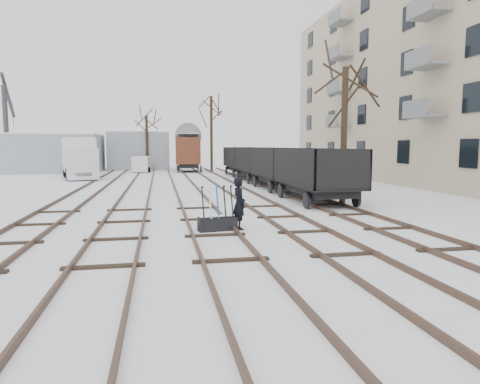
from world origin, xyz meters
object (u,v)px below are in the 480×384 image
(worker, at_px, (239,203))
(lorry, at_px, (79,157))
(freight_wagon_a, at_px, (315,182))
(ground_frame, at_px, (218,222))
(panel_van, at_px, (142,164))
(box_van_wagon, at_px, (188,150))
(crane, at_px, (8,148))

(worker, height_order, lorry, lorry)
(worker, distance_m, freight_wagon_a, 8.01)
(ground_frame, height_order, panel_van, panel_van)
(box_van_wagon, relative_size, lorry, 0.69)
(ground_frame, relative_size, box_van_wagon, 0.27)
(worker, bearing_deg, crane, 17.19)
(ground_frame, relative_size, freight_wagon_a, 0.23)
(worker, bearing_deg, panel_van, -3.40)
(worker, xyz_separation_m, box_van_wagon, (0.54, 32.90, 1.50))
(lorry, distance_m, panel_van, 9.45)
(lorry, relative_size, panel_van, 2.06)
(box_van_wagon, height_order, crane, crane)
(ground_frame, distance_m, worker, 0.97)
(box_van_wagon, height_order, panel_van, box_van_wagon)
(freight_wagon_a, height_order, box_van_wagon, box_van_wagon)
(ground_frame, bearing_deg, crane, 107.98)
(ground_frame, relative_size, crane, 0.15)
(crane, bearing_deg, panel_van, -5.19)
(ground_frame, relative_size, lorry, 0.19)
(worker, relative_size, lorry, 0.22)
(box_van_wagon, height_order, lorry, box_van_wagon)
(panel_van, bearing_deg, ground_frame, -78.45)
(ground_frame, xyz_separation_m, worker, (0.75, 0.10, 0.60))
(ground_frame, distance_m, crane, 36.77)
(freight_wagon_a, height_order, crane, crane)
(freight_wagon_a, relative_size, panel_van, 1.68)
(ground_frame, xyz_separation_m, box_van_wagon, (1.29, 33.00, 2.09))
(lorry, bearing_deg, crane, 123.77)
(worker, distance_m, lorry, 26.95)
(worker, height_order, freight_wagon_a, freight_wagon_a)
(freight_wagon_a, xyz_separation_m, crane, (-22.54, 26.35, 1.58))
(lorry, height_order, panel_van, lorry)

